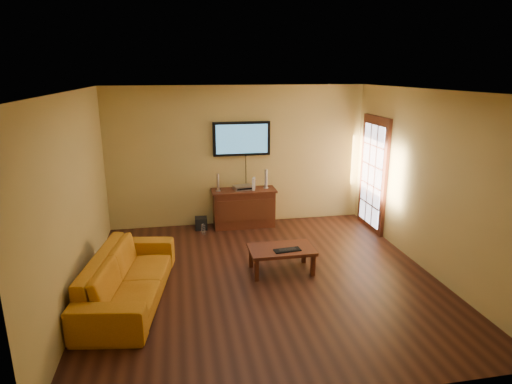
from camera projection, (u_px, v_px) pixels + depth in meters
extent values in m
plane|color=black|center=(264.00, 278.00, 6.31)|extent=(5.00, 5.00, 0.00)
plane|color=tan|center=(238.00, 156.00, 8.31)|extent=(5.00, 0.00, 5.00)
plane|color=tan|center=(74.00, 200.00, 5.50)|extent=(0.00, 5.00, 5.00)
plane|color=tan|center=(428.00, 182.00, 6.39)|extent=(0.00, 5.00, 5.00)
plane|color=white|center=(265.00, 91.00, 5.57)|extent=(5.00, 5.00, 0.00)
cube|color=#3F190E|center=(373.00, 175.00, 8.07)|extent=(0.06, 1.02, 2.22)
cube|color=white|center=(371.00, 175.00, 8.06)|extent=(0.01, 0.79, 1.89)
cube|color=#3F190E|center=(244.00, 209.00, 8.36)|extent=(1.17, 0.44, 0.70)
cube|color=#331509|center=(246.00, 211.00, 8.14)|extent=(1.08, 0.02, 0.42)
cube|color=#3F190E|center=(244.00, 191.00, 8.26)|extent=(1.24, 0.47, 0.04)
cube|color=black|center=(242.00, 139.00, 8.18)|extent=(1.10, 0.07, 0.65)
cube|color=teal|center=(242.00, 139.00, 8.14)|extent=(0.99, 0.01, 0.55)
cube|color=#3F190E|center=(281.00, 250.00, 6.44)|extent=(0.97, 0.58, 0.05)
cube|color=#3F190E|center=(257.00, 270.00, 6.19)|extent=(0.06, 0.06, 0.33)
cube|color=#3F190E|center=(313.00, 265.00, 6.35)|extent=(0.06, 0.06, 0.33)
cube|color=#3F190E|center=(251.00, 257.00, 6.63)|extent=(0.06, 0.06, 0.33)
cube|color=#3F190E|center=(304.00, 253.00, 6.78)|extent=(0.06, 0.06, 0.33)
imported|color=#B77014|center=(128.00, 269.00, 5.63)|extent=(0.98, 2.29, 0.86)
cylinder|color=silver|center=(218.00, 191.00, 8.15)|extent=(0.09, 0.09, 0.01)
cylinder|color=silver|center=(218.00, 182.00, 8.11)|extent=(0.05, 0.05, 0.33)
cylinder|color=silver|center=(266.00, 188.00, 8.37)|extent=(0.10, 0.10, 0.02)
cylinder|color=silver|center=(266.00, 178.00, 8.32)|extent=(0.06, 0.06, 0.36)
cube|color=silver|center=(243.00, 187.00, 8.26)|extent=(0.38, 0.30, 0.08)
cube|color=white|center=(254.00, 184.00, 8.23)|extent=(0.09, 0.18, 0.23)
cube|color=black|center=(201.00, 223.00, 8.26)|extent=(0.24, 0.24, 0.23)
cylinder|color=white|center=(203.00, 230.00, 7.98)|extent=(0.08, 0.08, 0.19)
sphere|color=white|center=(203.00, 224.00, 7.95)|extent=(0.04, 0.04, 0.04)
cube|color=black|center=(287.00, 250.00, 6.34)|extent=(0.41, 0.19, 0.02)
cube|color=black|center=(287.00, 249.00, 6.33)|extent=(0.27, 0.13, 0.01)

